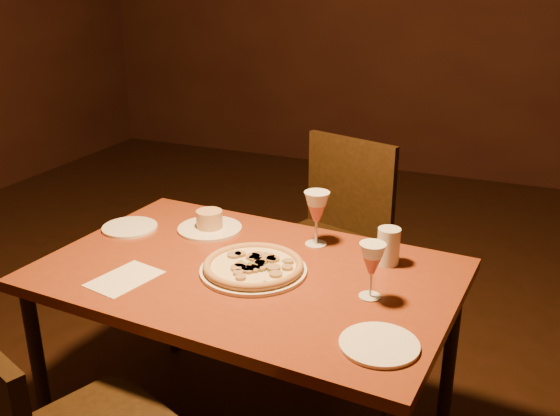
% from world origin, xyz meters
% --- Properties ---
extents(dining_table, '(1.33, 0.91, 0.69)m').
position_xyz_m(dining_table, '(-0.04, 0.09, 0.63)').
color(dining_table, brown).
rests_on(dining_table, floor).
extents(chair_far, '(0.55, 0.55, 0.90)m').
position_xyz_m(chair_far, '(-0.02, 0.86, 0.51)').
color(chair_far, black).
rests_on(chair_far, floor).
extents(pizza_plate, '(0.33, 0.33, 0.04)m').
position_xyz_m(pizza_plate, '(-0.02, 0.08, 0.71)').
color(pizza_plate, white).
rests_on(pizza_plate, dining_table).
extents(ramekin_saucer, '(0.23, 0.23, 0.07)m').
position_xyz_m(ramekin_saucer, '(-0.31, 0.32, 0.71)').
color(ramekin_saucer, white).
rests_on(ramekin_saucer, dining_table).
extents(wine_glass_far, '(0.09, 0.09, 0.19)m').
position_xyz_m(wine_glass_far, '(0.09, 0.35, 0.78)').
color(wine_glass_far, '#B3534A').
rests_on(wine_glass_far, dining_table).
extents(wine_glass_right, '(0.08, 0.08, 0.17)m').
position_xyz_m(wine_glass_right, '(0.36, 0.07, 0.77)').
color(wine_glass_right, '#B3534A').
rests_on(wine_glass_right, dining_table).
extents(water_tumbler, '(0.07, 0.07, 0.12)m').
position_xyz_m(water_tumbler, '(0.35, 0.30, 0.75)').
color(water_tumbler, silver).
rests_on(water_tumbler, dining_table).
extents(side_plate_left, '(0.20, 0.20, 0.01)m').
position_xyz_m(side_plate_left, '(-0.58, 0.22, 0.69)').
color(side_plate_left, white).
rests_on(side_plate_left, dining_table).
extents(side_plate_near, '(0.20, 0.20, 0.01)m').
position_xyz_m(side_plate_near, '(0.45, -0.17, 0.69)').
color(side_plate_near, white).
rests_on(side_plate_near, dining_table).
extents(menu_card, '(0.18, 0.24, 0.00)m').
position_xyz_m(menu_card, '(-0.36, -0.12, 0.69)').
color(menu_card, white).
rests_on(menu_card, dining_table).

